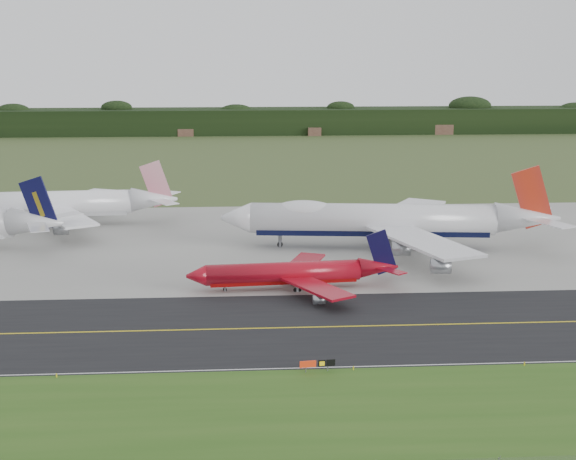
# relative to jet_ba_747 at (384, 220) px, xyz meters

# --- Properties ---
(ground) EXTENTS (600.00, 600.00, 0.00)m
(ground) POSITION_rel_jet_ba_747_xyz_m (-23.37, -43.37, -5.98)
(ground) COLOR #384A22
(ground) RESTS_ON ground
(grass_verge) EXTENTS (400.00, 30.00, 0.01)m
(grass_verge) POSITION_rel_jet_ba_747_xyz_m (-23.37, -78.37, -5.98)
(grass_verge) COLOR #2C5318
(grass_verge) RESTS_ON ground
(taxiway) EXTENTS (400.00, 32.00, 0.02)m
(taxiway) POSITION_rel_jet_ba_747_xyz_m (-23.37, -47.37, -5.97)
(taxiway) COLOR black
(taxiway) RESTS_ON ground
(apron) EXTENTS (400.00, 78.00, 0.01)m
(apron) POSITION_rel_jet_ba_747_xyz_m (-23.37, 7.63, -5.98)
(apron) COLOR gray
(apron) RESTS_ON ground
(taxiway_centreline) EXTENTS (400.00, 0.40, 0.00)m
(taxiway_centreline) POSITION_rel_jet_ba_747_xyz_m (-23.37, -47.37, -5.95)
(taxiway_centreline) COLOR gold
(taxiway_centreline) RESTS_ON taxiway
(taxiway_edge_line) EXTENTS (400.00, 0.25, 0.00)m
(taxiway_edge_line) POSITION_rel_jet_ba_747_xyz_m (-23.37, -62.87, -5.95)
(taxiway_edge_line) COLOR silver
(taxiway_edge_line) RESTS_ON taxiway
(horizon_treeline) EXTENTS (700.00, 25.00, 12.00)m
(horizon_treeline) POSITION_rel_jet_ba_747_xyz_m (-23.37, 230.40, -0.51)
(horizon_treeline) COLOR black
(horizon_treeline) RESTS_ON ground
(jet_ba_747) EXTENTS (69.97, 57.62, 17.58)m
(jet_ba_747) POSITION_rel_jet_ba_747_xyz_m (0.00, 0.00, 0.00)
(jet_ba_747) COLOR silver
(jet_ba_747) RESTS_ON ground
(jet_red_737) EXTENTS (37.09, 30.16, 10.01)m
(jet_red_737) POSITION_rel_jet_ba_747_xyz_m (-20.44, -27.43, -3.22)
(jet_red_737) COLOR maroon
(jet_red_737) RESTS_ON ground
(jet_star_tail) EXTENTS (56.86, 47.60, 15.01)m
(jet_star_tail) POSITION_rel_jet_ba_747_xyz_m (-72.58, 26.87, -0.98)
(jet_star_tail) COLOR white
(jet_star_tail) RESTS_ON ground
(taxiway_sign) EXTENTS (4.61, 0.66, 1.54)m
(taxiway_sign) POSITION_rel_jet_ba_747_xyz_m (-20.21, -64.14, -4.90)
(taxiway_sign) COLOR slate
(taxiway_sign) RESTS_ON ground
(edge_marker_left) EXTENTS (0.16, 0.16, 0.50)m
(edge_marker_left) POSITION_rel_jet_ba_747_xyz_m (-53.31, -63.87, -5.73)
(edge_marker_left) COLOR yellow
(edge_marker_left) RESTS_ON ground
(edge_marker_center) EXTENTS (0.16, 0.16, 0.50)m
(edge_marker_center) POSITION_rel_jet_ba_747_xyz_m (-15.49, -63.87, -5.73)
(edge_marker_center) COLOR yellow
(edge_marker_center) RESTS_ON ground
(edge_marker_right) EXTENTS (0.16, 0.16, 0.50)m
(edge_marker_right) POSITION_rel_jet_ba_747_xyz_m (7.11, -63.87, -5.73)
(edge_marker_right) COLOR yellow
(edge_marker_right) RESTS_ON ground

